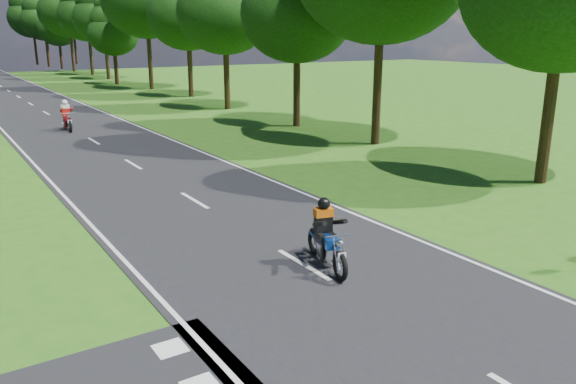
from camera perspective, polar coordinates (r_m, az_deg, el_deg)
ground at (r=11.22m, az=7.43°, el=-10.77°), size 160.00×160.00×0.00m
main_road at (r=58.18m, az=-26.52°, el=9.17°), size 7.00×140.00×0.02m
road_markings at (r=56.31m, az=-26.42°, el=9.03°), size 7.40×140.00×0.01m
treeline at (r=68.21m, az=-27.24°, el=16.79°), size 40.00×115.35×14.78m
rider_near_blue at (r=12.30m, az=3.98°, el=-4.24°), size 1.07×1.94×1.54m
rider_far_red at (r=32.42m, az=-21.57°, el=7.26°), size 0.76×1.98×1.63m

